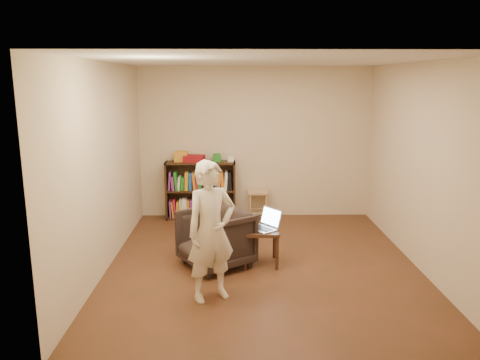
{
  "coord_description": "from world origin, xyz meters",
  "views": [
    {
      "loc": [
        -0.38,
        -5.8,
        2.39
      ],
      "look_at": [
        -0.29,
        0.35,
        1.05
      ],
      "focal_mm": 35.0,
      "sensor_mm": 36.0,
      "label": 1
    }
  ],
  "objects_px": {
    "bookshelf": "(201,193)",
    "stool": "(258,196)",
    "person": "(211,231)",
    "armchair": "(215,239)",
    "laptop": "(265,224)",
    "side_table": "(260,235)"
  },
  "relations": [
    {
      "from": "bookshelf",
      "to": "person",
      "type": "bearing_deg",
      "value": -83.98
    },
    {
      "from": "stool",
      "to": "person",
      "type": "xyz_separation_m",
      "value": [
        -0.67,
        -3.01,
        0.37
      ]
    },
    {
      "from": "stool",
      "to": "person",
      "type": "bearing_deg",
      "value": -102.49
    },
    {
      "from": "laptop",
      "to": "stool",
      "type": "bearing_deg",
      "value": 141.69
    },
    {
      "from": "armchair",
      "to": "laptop",
      "type": "distance_m",
      "value": 0.68
    },
    {
      "from": "stool",
      "to": "side_table",
      "type": "height_order",
      "value": "stool"
    },
    {
      "from": "laptop",
      "to": "person",
      "type": "distance_m",
      "value": 1.22
    },
    {
      "from": "bookshelf",
      "to": "person",
      "type": "xyz_separation_m",
      "value": [
        0.32,
        -3.07,
        0.34
      ]
    },
    {
      "from": "bookshelf",
      "to": "stool",
      "type": "distance_m",
      "value": 0.99
    },
    {
      "from": "stool",
      "to": "armchair",
      "type": "xyz_separation_m",
      "value": [
        -0.66,
        -2.08,
        -0.03
      ]
    },
    {
      "from": "stool",
      "to": "armchair",
      "type": "height_order",
      "value": "armchair"
    },
    {
      "from": "armchair",
      "to": "person",
      "type": "height_order",
      "value": "person"
    },
    {
      "from": "bookshelf",
      "to": "stool",
      "type": "xyz_separation_m",
      "value": [
        0.99,
        -0.06,
        -0.04
      ]
    },
    {
      "from": "stool",
      "to": "laptop",
      "type": "xyz_separation_m",
      "value": [
        -0.01,
        -2.01,
        0.13
      ]
    },
    {
      "from": "side_table",
      "to": "person",
      "type": "distance_m",
      "value": 1.2
    },
    {
      "from": "side_table",
      "to": "person",
      "type": "relative_size",
      "value": 0.31
    },
    {
      "from": "bookshelf",
      "to": "person",
      "type": "relative_size",
      "value": 0.77
    },
    {
      "from": "laptop",
      "to": "person",
      "type": "relative_size",
      "value": 0.31
    },
    {
      "from": "stool",
      "to": "armchair",
      "type": "distance_m",
      "value": 2.18
    },
    {
      "from": "bookshelf",
      "to": "side_table",
      "type": "distance_m",
      "value": 2.29
    },
    {
      "from": "bookshelf",
      "to": "side_table",
      "type": "xyz_separation_m",
      "value": [
        0.92,
        -2.1,
        -0.04
      ]
    },
    {
      "from": "person",
      "to": "armchair",
      "type": "bearing_deg",
      "value": 60.6
    }
  ]
}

